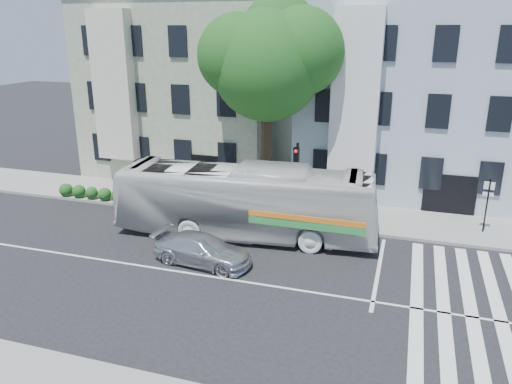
% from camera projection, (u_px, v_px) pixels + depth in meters
% --- Properties ---
extents(ground, '(120.00, 120.00, 0.00)m').
position_uv_depth(ground, '(205.00, 276.00, 19.70)').
color(ground, black).
rests_on(ground, ground).
extents(sidewalk_far, '(80.00, 4.00, 0.15)m').
position_uv_depth(sidewalk_far, '(263.00, 208.00, 26.92)').
color(sidewalk_far, gray).
rests_on(sidewalk_far, ground).
extents(building_left, '(12.00, 10.00, 11.00)m').
position_uv_depth(building_left, '(194.00, 87.00, 33.56)').
color(building_left, gray).
rests_on(building_left, ground).
extents(building_right, '(12.00, 10.00, 11.00)m').
position_uv_depth(building_right, '(411.00, 95.00, 29.54)').
color(building_right, '#A1B2C0').
rests_on(building_right, ground).
extents(street_tree, '(7.30, 5.90, 11.10)m').
position_uv_depth(street_tree, '(270.00, 59.00, 25.13)').
color(street_tree, '#2D2116').
rests_on(street_tree, ground).
extents(bus, '(3.78, 12.31, 3.38)m').
position_uv_depth(bus, '(246.00, 201.00, 23.05)').
color(bus, silver).
rests_on(bus, ground).
extents(sedan, '(2.19, 4.38, 1.22)m').
position_uv_depth(sedan, '(202.00, 250.00, 20.57)').
color(sedan, silver).
rests_on(sedan, ground).
extents(hedge, '(8.53, 2.01, 0.70)m').
position_uv_depth(hedge, '(132.00, 197.00, 27.26)').
color(hedge, '#2D5C1E').
rests_on(hedge, sidewalk_far).
extents(traffic_signal, '(0.42, 0.52, 3.98)m').
position_uv_depth(traffic_signal, '(297.00, 171.00, 24.65)').
color(traffic_signal, black).
rests_on(traffic_signal, ground).
extents(far_sign_pole, '(0.47, 0.19, 2.61)m').
position_uv_depth(far_sign_pole, '(488.00, 198.00, 23.11)').
color(far_sign_pole, black).
rests_on(far_sign_pole, sidewalk_far).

